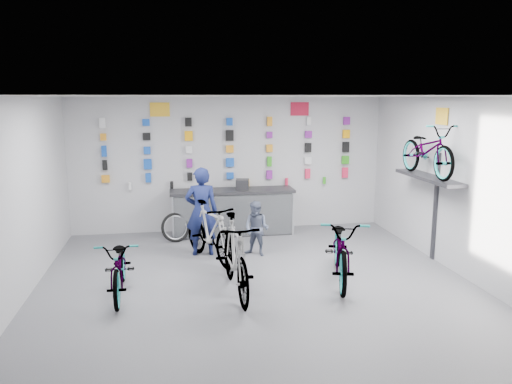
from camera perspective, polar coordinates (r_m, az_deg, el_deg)
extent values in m
plane|color=#525358|center=(7.78, 0.58, -11.76)|extent=(8.00, 8.00, 0.00)
plane|color=white|center=(7.19, 0.63, 10.91)|extent=(8.00, 8.00, 0.00)
plane|color=#B9B9BC|center=(11.25, -3.04, 3.20)|extent=(7.00, 0.00, 7.00)
plane|color=#B9B9BC|center=(3.65, 12.21, -13.53)|extent=(7.00, 0.00, 7.00)
plane|color=#B9B9BC|center=(7.56, -26.51, -1.69)|extent=(0.00, 8.00, 8.00)
plane|color=#B9B9BC|center=(8.67, 24.02, -0.01)|extent=(0.00, 8.00, 8.00)
cube|color=black|center=(11.00, -2.71, -2.54)|extent=(2.60, 0.60, 0.90)
cube|color=silver|center=(10.70, -2.51, -2.75)|extent=(2.60, 0.02, 0.90)
cube|color=silver|center=(10.62, -9.50, -2.99)|extent=(0.04, 0.04, 0.96)
cube|color=silver|center=(10.93, 4.27, -2.47)|extent=(0.04, 0.04, 0.96)
cube|color=black|center=(10.89, -2.73, 0.13)|extent=(2.70, 0.66, 0.06)
cube|color=orange|center=(11.23, -16.80, 1.45)|extent=(0.17, 0.06, 0.16)
cube|color=#144AB5|center=(11.15, -12.21, 1.61)|extent=(0.12, 0.06, 0.20)
cube|color=black|center=(11.15, -7.58, 1.75)|extent=(0.11, 0.06, 0.18)
cube|color=#144AB5|center=(11.21, -2.98, 1.89)|extent=(0.16, 0.06, 0.14)
cube|color=#811E91|center=(11.35, 1.54, 2.01)|extent=(0.13, 0.06, 0.19)
cube|color=#E6224A|center=(11.56, 5.92, 2.11)|extent=(0.12, 0.06, 0.22)
cube|color=#E6224A|center=(11.83, 10.13, 2.20)|extent=(0.14, 0.06, 0.24)
cube|color=black|center=(11.19, -16.89, 2.97)|extent=(0.10, 0.06, 0.22)
cube|color=#144AB5|center=(11.11, -12.27, 3.13)|extent=(0.17, 0.06, 0.22)
cube|color=#811E91|center=(11.10, -7.62, 3.28)|extent=(0.13, 0.06, 0.19)
cube|color=#144AB5|center=(11.17, -3.00, 3.41)|extent=(0.18, 0.06, 0.19)
cube|color=#2E9B1A|center=(11.31, 1.54, 3.51)|extent=(0.10, 0.06, 0.22)
cube|color=silver|center=(11.52, 5.95, 3.59)|extent=(0.16, 0.06, 0.16)
cube|color=#2E9B1A|center=(11.79, 10.17, 3.64)|extent=(0.17, 0.06, 0.19)
cube|color=#144AB5|center=(11.15, -16.97, 4.49)|extent=(0.11, 0.06, 0.24)
cube|color=#144AB5|center=(11.07, -12.33, 4.67)|extent=(0.14, 0.06, 0.16)
cube|color=silver|center=(11.07, -7.66, 4.82)|extent=(0.14, 0.06, 0.15)
cube|color=orange|center=(11.14, -3.01, 4.94)|extent=(0.16, 0.06, 0.16)
cube|color=orange|center=(11.27, 1.55, 5.02)|extent=(0.14, 0.06, 0.17)
cube|color=black|center=(11.48, 5.98, 5.07)|extent=(0.14, 0.06, 0.21)
cube|color=black|center=(11.76, 10.22, 5.09)|extent=(0.15, 0.06, 0.24)
cube|color=orange|center=(11.12, -17.06, 6.03)|extent=(0.12, 0.06, 0.15)
cube|color=black|center=(11.05, -12.40, 6.22)|extent=(0.16, 0.06, 0.16)
cube|color=#FFA709|center=(11.04, -7.70, 6.37)|extent=(0.17, 0.06, 0.21)
cube|color=black|center=(11.11, -3.03, 6.48)|extent=(0.17, 0.06, 0.24)
cube|color=#811E91|center=(11.25, 1.56, 6.54)|extent=(0.12, 0.06, 0.14)
cube|color=#811E91|center=(11.46, 6.01, 6.57)|extent=(0.16, 0.06, 0.16)
cube|color=#FFA709|center=(11.73, 10.27, 6.55)|extent=(0.16, 0.06, 0.19)
cube|color=silver|center=(11.11, -17.14, 7.57)|extent=(0.13, 0.06, 0.21)
cube|color=#144AB5|center=(11.03, -12.46, 7.77)|extent=(0.15, 0.06, 0.15)
cube|color=black|center=(11.02, -7.74, 7.92)|extent=(0.14, 0.06, 0.19)
cube|color=#144AB5|center=(11.09, -3.04, 8.02)|extent=(0.14, 0.06, 0.17)
cube|color=orange|center=(11.23, 1.57, 8.07)|extent=(0.11, 0.06, 0.21)
cube|color=silver|center=(11.44, 6.04, 8.07)|extent=(0.10, 0.06, 0.17)
cube|color=#811E91|center=(11.71, 10.32, 8.02)|extent=(0.15, 0.06, 0.18)
cylinder|color=silver|center=(11.18, -14.23, 0.66)|extent=(0.07, 0.07, 0.16)
cylinder|color=black|center=(11.15, -9.61, 0.81)|extent=(0.07, 0.07, 0.16)
cylinder|color=#FFA709|center=(11.27, -0.94, 1.07)|extent=(0.07, 0.07, 0.16)
cylinder|color=#E6224A|center=(11.44, 3.52, 1.20)|extent=(0.07, 0.07, 0.16)
cylinder|color=#2E9B1A|center=(11.68, 7.82, 1.32)|extent=(0.07, 0.07, 0.16)
cube|color=#333338|center=(9.57, 19.10, 1.57)|extent=(0.38, 1.90, 0.06)
cube|color=#333338|center=(9.75, 19.83, -1.60)|extent=(0.04, 0.10, 2.00)
cube|color=yellow|center=(11.06, -10.93, 9.24)|extent=(0.42, 0.02, 0.30)
cube|color=#B51834|center=(11.43, 5.02, 9.44)|extent=(0.42, 0.02, 0.30)
cube|color=yellow|center=(9.55, 20.46, 8.12)|extent=(0.02, 0.40, 0.30)
imported|color=gray|center=(7.94, -15.28, -8.13)|extent=(0.66, 1.78, 0.93)
imported|color=gray|center=(7.66, -2.37, -7.34)|extent=(0.66, 2.03, 1.20)
imported|color=gray|center=(8.34, 9.74, -6.31)|extent=(1.26, 2.23, 1.11)
imported|color=gray|center=(9.20, -5.24, -4.58)|extent=(1.21, 1.89, 1.11)
imported|color=gray|center=(9.48, 19.02, 4.57)|extent=(0.63, 1.80, 0.95)
imported|color=#131B49|center=(9.53, -6.24, -2.22)|extent=(0.64, 0.43, 1.70)
imported|color=#4E566E|center=(9.49, 0.07, -4.22)|extent=(0.65, 0.62, 1.05)
torus|color=black|center=(10.59, -9.19, -4.03)|extent=(0.66, 0.40, 0.62)
torus|color=silver|center=(10.59, -9.19, -4.03)|extent=(0.53, 0.30, 0.50)
cube|color=black|center=(10.89, -1.56, 0.89)|extent=(0.33, 0.35, 0.22)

